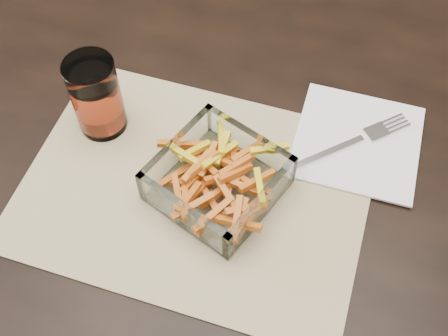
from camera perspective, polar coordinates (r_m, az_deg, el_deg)
The scene contains 6 objects.
dining_table at distance 0.87m, azimuth -0.97°, elevation -0.09°, with size 1.60×0.90×0.75m.
placemat at distance 0.75m, azimuth -2.96°, elevation -2.10°, with size 0.45×0.33×0.00m, color tan.
glass_bowl at distance 0.72m, azimuth -0.64°, elevation -1.30°, with size 0.19×0.19×0.06m.
tumbler at distance 0.78m, azimuth -12.79°, elevation 6.92°, with size 0.07×0.07×0.12m.
napkin at distance 0.81m, azimuth 13.39°, elevation 2.65°, with size 0.17×0.17×0.00m, color white.
fork at distance 0.80m, azimuth 13.29°, elevation 2.75°, with size 0.15×0.13×0.00m.
Camera 1 is at (0.12, -0.46, 1.39)m, focal length 45.00 mm.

